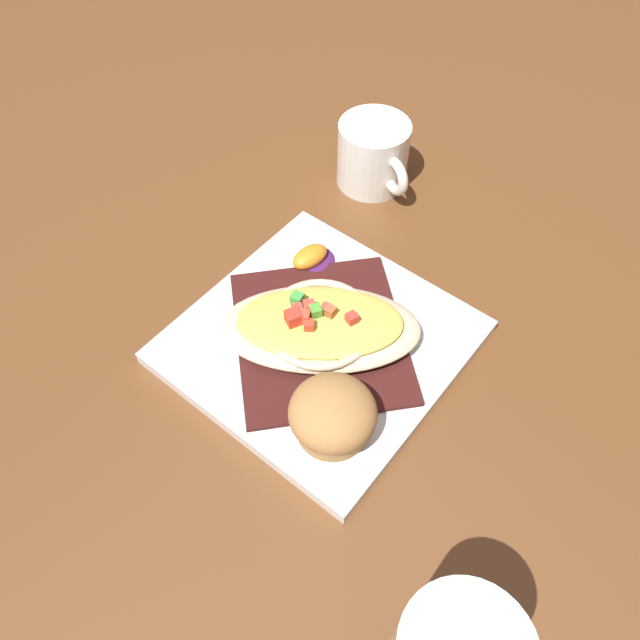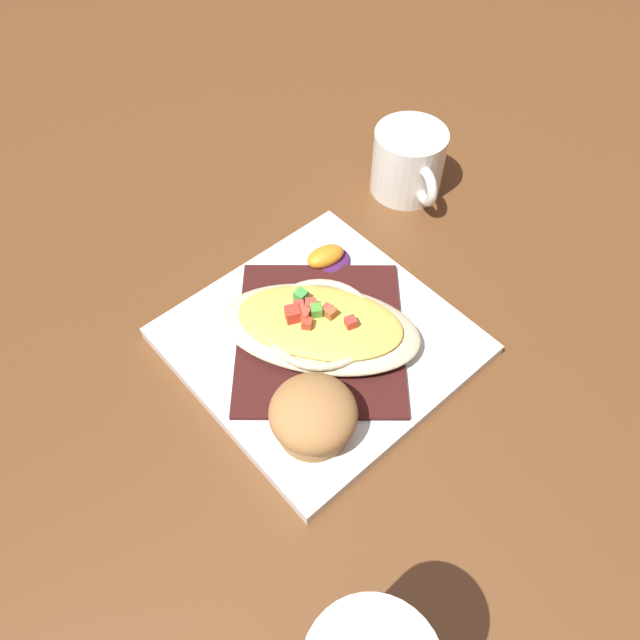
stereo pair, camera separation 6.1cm
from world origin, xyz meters
name	(u,v)px [view 2 (the right image)]	position (x,y,z in m)	size (l,w,h in m)	color
ground_plane	(320,346)	(0.00, 0.00, 0.00)	(2.60, 2.60, 0.00)	brown
square_plate	(320,342)	(0.00, 0.00, 0.01)	(0.26, 0.26, 0.02)	white
folded_napkin	(320,336)	(0.00, 0.00, 0.02)	(0.17, 0.19, 0.01)	#3E1715
gratin_dish	(320,325)	(0.00, 0.00, 0.04)	(0.23, 0.21, 0.04)	beige
muffin	(313,415)	(-0.07, 0.07, 0.04)	(0.08, 0.08, 0.05)	#A27541
orange_garnish	(328,258)	(0.07, -0.07, 0.02)	(0.05, 0.06, 0.02)	#4A1C57
coffee_mug	(408,165)	(0.12, -0.24, 0.04)	(0.12, 0.09, 0.08)	white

